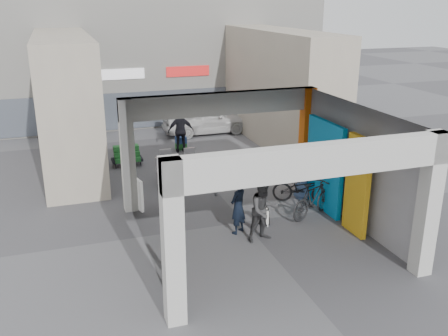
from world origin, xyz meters
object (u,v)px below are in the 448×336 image
object	(u,v)px
man_crates	(181,131)
man_with_dog	(238,207)
white_van	(205,119)
cafe_set	(175,170)
man_elderly	(303,177)
bicycle_rear	(313,199)
produce_stand	(127,158)
bicycle_front	(302,188)
border_collie	(264,217)
man_back_turned	(263,210)

from	to	relation	value
man_crates	man_with_dog	bearing A→B (deg)	95.58
man_crates	white_van	bearing A→B (deg)	-117.07
cafe_set	man_crates	distance (m)	3.43
man_elderly	bicycle_rear	size ratio (longest dim) A/B	0.82
produce_stand	bicycle_rear	xyz separation A→B (m)	(4.60, -6.66, 0.25)
man_crates	bicycle_front	bearing A→B (deg)	117.34
man_crates	white_van	distance (m)	3.25
cafe_set	bicycle_rear	size ratio (longest dim) A/B	0.89
border_collie	man_elderly	distance (m)	2.57
man_crates	white_van	world-z (taller)	man_crates
man_back_turned	man_crates	world-z (taller)	man_crates
cafe_set	white_van	distance (m)	6.56
border_collie	man_with_dog	distance (m)	1.05
border_collie	white_van	bearing A→B (deg)	71.97
man_with_dog	bicycle_front	xyz separation A→B (m)	(2.70, 1.40, -0.29)
man_crates	bicycle_front	world-z (taller)	man_crates
produce_stand	man_crates	world-z (taller)	man_crates
produce_stand	man_crates	size ratio (longest dim) A/B	0.64
cafe_set	man_back_turned	bearing A→B (deg)	-78.09
man_crates	man_back_turned	bearing A→B (deg)	99.02
cafe_set	man_with_dog	bearing A→B (deg)	-82.21
border_collie	man_back_turned	distance (m)	1.11
produce_stand	white_van	xyz separation A→B (m)	(4.34, 3.76, 0.40)
border_collie	man_crates	distance (m)	7.95
border_collie	bicycle_rear	xyz separation A→B (m)	(1.63, 0.13, 0.30)
man_with_dog	man_elderly	size ratio (longest dim) A/B	1.04
man_elderly	cafe_set	bearing A→B (deg)	128.89
bicycle_front	bicycle_rear	bearing A→B (deg)	-160.10
cafe_set	produce_stand	bearing A→B (deg)	124.12
produce_stand	man_with_dog	world-z (taller)	man_with_dog
man_with_dog	man_elderly	xyz separation A→B (m)	(2.89, 1.73, -0.03)
cafe_set	man_elderly	size ratio (longest dim) A/B	1.09
cafe_set	border_collie	world-z (taller)	cafe_set
border_collie	bicycle_rear	bearing A→B (deg)	-6.23
white_van	man_crates	bearing A→B (deg)	144.56
cafe_set	white_van	world-z (taller)	white_van
man_elderly	man_back_turned	bearing A→B (deg)	-145.00
man_with_dog	man_crates	bearing A→B (deg)	-127.63
man_back_turned	man_elderly	xyz separation A→B (m)	(2.40, 2.36, -0.12)
produce_stand	man_elderly	world-z (taller)	man_elderly
border_collie	white_van	xyz separation A→B (m)	(1.37, 10.55, 0.45)
man_back_turned	bicycle_front	xyz separation A→B (m)	(2.20, 2.03, -0.38)
produce_stand	cafe_set	bearing A→B (deg)	-58.36
man_back_turned	bicycle_rear	xyz separation A→B (m)	(2.02, 0.95, -0.32)
produce_stand	man_back_turned	world-z (taller)	man_back_turned
bicycle_rear	white_van	size ratio (longest dim) A/B	0.45
man_back_turned	man_crates	distance (m)	8.73
white_van	man_elderly	bearing A→B (deg)	-176.07
produce_stand	bicycle_rear	size ratio (longest dim) A/B	0.64
man_with_dog	produce_stand	bearing A→B (deg)	-108.30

